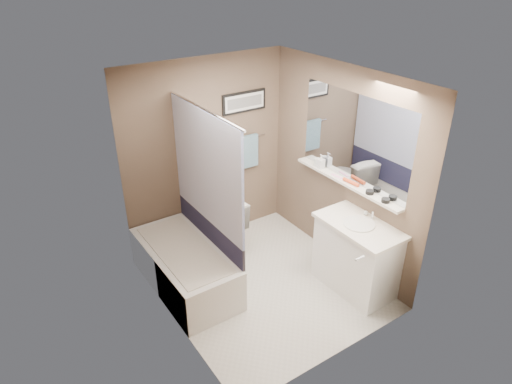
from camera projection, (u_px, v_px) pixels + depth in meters
ground at (263, 284)px, 5.32m from camera, size 2.50×2.50×0.00m
ceiling at (265, 81)px, 4.20m from camera, size 2.20×2.50×0.04m
wall_back at (208, 155)px, 5.66m from camera, size 2.20×0.04×2.40m
wall_front at (347, 250)px, 3.85m from camera, size 2.20×0.04×2.40m
wall_left at (168, 224)px, 4.22m from camera, size 0.04×2.50×2.40m
wall_right at (340, 169)px, 5.29m from camera, size 0.04×2.50×2.40m
tile_surround at (149, 219)px, 4.68m from camera, size 0.02×1.55×2.00m
curtain_rod at (203, 109)px, 4.53m from camera, size 0.02×1.55×0.02m
curtain_upper at (206, 168)px, 4.83m from camera, size 0.03×1.45×1.28m
curtain_lower at (210, 233)px, 5.21m from camera, size 0.03×1.45×0.36m
mirror at (354, 139)px, 4.99m from camera, size 0.02×1.60×1.00m
shelf at (346, 182)px, 5.20m from camera, size 0.12×1.60×0.03m
towel_bar at (245, 139)px, 5.87m from camera, size 0.60×0.02×0.02m
towel at (246, 152)px, 5.94m from camera, size 0.34×0.05×0.44m
art_frame at (244, 102)px, 5.66m from camera, size 0.62×0.02×0.26m
art_mat at (245, 102)px, 5.65m from camera, size 0.56×0.00×0.20m
art_image at (245, 102)px, 5.65m from camera, size 0.50×0.00×0.13m
door at (389, 249)px, 4.21m from camera, size 0.80×0.02×2.00m
door_handle at (360, 258)px, 4.08m from camera, size 0.10×0.02×0.02m
bathtub at (185, 268)px, 5.18m from camera, size 0.71×1.51×0.50m
tub_rim at (184, 250)px, 5.06m from camera, size 0.56×1.36×0.02m
toilet at (219, 224)px, 5.77m from camera, size 0.51×0.79×0.76m
vanity at (356, 257)px, 5.11m from camera, size 0.52×0.91×0.80m
countertop at (360, 226)px, 4.91m from camera, size 0.54×0.96×0.04m
sink_basin at (359, 224)px, 4.89m from camera, size 0.34×0.34×0.01m
faucet_spout at (373, 215)px, 4.97m from camera, size 0.02×0.02×0.10m
faucet_knob at (366, 213)px, 5.05m from camera, size 0.05×0.05×0.05m
candle_bowl_near at (386, 200)px, 4.75m from camera, size 0.09×0.09×0.04m
candle_bowl_far at (370, 192)px, 4.92m from camera, size 0.09×0.09×0.04m
hair_brush_front at (351, 182)px, 5.13m from camera, size 0.06×0.22×0.04m
pink_comb at (337, 176)px, 5.30m from camera, size 0.05×0.16×0.01m
glass_jar at (317, 162)px, 5.54m from camera, size 0.08×0.08×0.10m
soap_bottle at (321, 161)px, 5.48m from camera, size 0.08×0.08×0.17m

